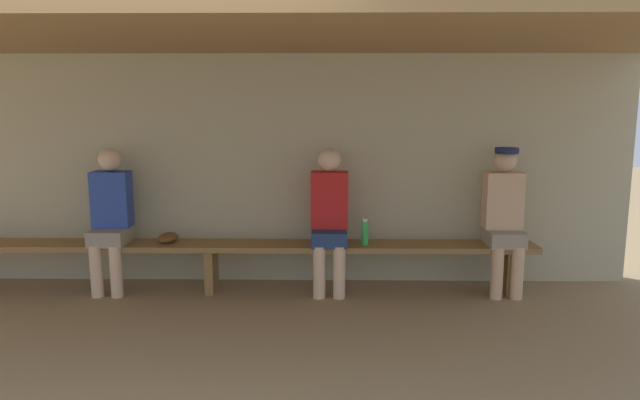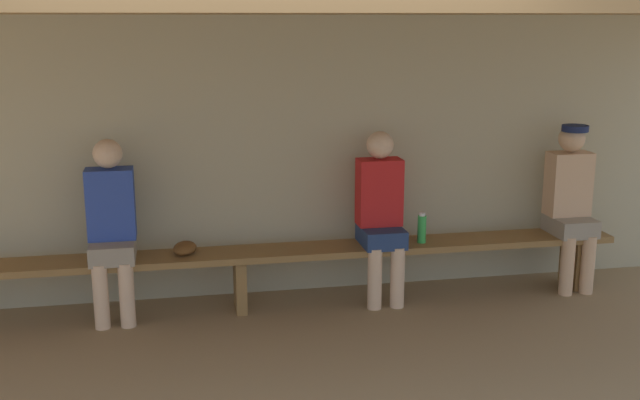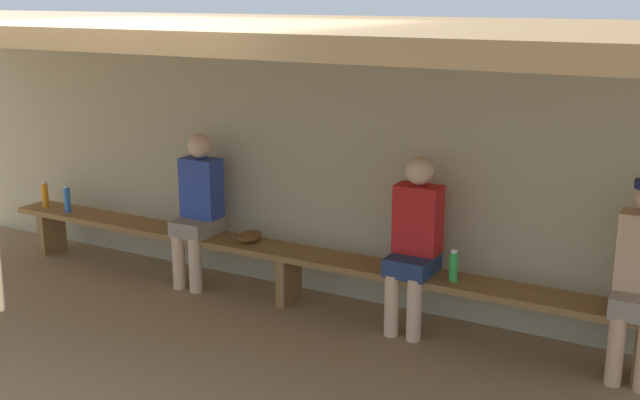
# 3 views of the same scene
# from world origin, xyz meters

# --- Properties ---
(back_wall) EXTENTS (8.00, 0.20, 2.20)m
(back_wall) POSITION_xyz_m (0.00, 2.00, 1.10)
(back_wall) COLOR #B7AD8C
(back_wall) RESTS_ON ground
(dugout_roof) EXTENTS (8.00, 2.80, 0.12)m
(dugout_roof) POSITION_xyz_m (0.00, 0.70, 2.26)
(dugout_roof) COLOR #9E7547
(dugout_roof) RESTS_ON back_wall
(bench) EXTENTS (6.00, 0.36, 0.46)m
(bench) POSITION_xyz_m (0.00, 1.55, 0.39)
(bench) COLOR olive
(bench) RESTS_ON ground
(player_in_white) EXTENTS (0.34, 0.42, 1.34)m
(player_in_white) POSITION_xyz_m (1.10, 1.55, 0.73)
(player_in_white) COLOR navy
(player_in_white) RESTS_ON ground
(player_middle) EXTENTS (0.34, 0.42, 1.34)m
(player_middle) POSITION_xyz_m (-0.92, 1.55, 0.73)
(player_middle) COLOR gray
(player_middle) RESTS_ON ground
(player_with_sunglasses) EXTENTS (0.34, 0.42, 1.34)m
(player_with_sunglasses) POSITION_xyz_m (2.70, 1.55, 0.75)
(player_with_sunglasses) COLOR gray
(player_with_sunglasses) RESTS_ON ground
(water_bottle_green) EXTENTS (0.07, 0.07, 0.24)m
(water_bottle_green) POSITION_xyz_m (1.43, 1.52, 0.57)
(water_bottle_green) COLOR green
(water_bottle_green) RESTS_ON bench
(baseball_glove_tan) EXTENTS (0.22, 0.27, 0.09)m
(baseball_glove_tan) POSITION_xyz_m (-0.40, 1.57, 0.51)
(baseball_glove_tan) COLOR brown
(baseball_glove_tan) RESTS_ON bench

